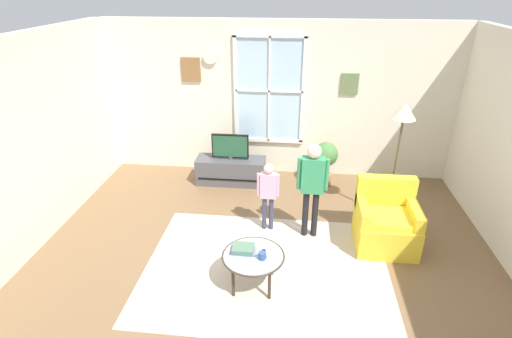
# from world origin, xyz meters

# --- Properties ---
(ground_plane) EXTENTS (6.51, 6.01, 0.02)m
(ground_plane) POSITION_xyz_m (0.00, 0.00, -0.01)
(ground_plane) COLOR brown
(back_wall) EXTENTS (5.91, 0.17, 2.64)m
(back_wall) POSITION_xyz_m (-0.01, 2.76, 1.33)
(back_wall) COLOR silver
(back_wall) RESTS_ON ground_plane
(side_wall_left) EXTENTS (0.12, 5.41, 2.64)m
(side_wall_left) POSITION_xyz_m (-3.02, 0.00, 1.32)
(side_wall_left) COLOR silver
(side_wall_left) RESTS_ON ground_plane
(area_rug) EXTENTS (2.96, 2.22, 0.01)m
(area_rug) POSITION_xyz_m (0.05, -0.03, 0.00)
(area_rug) COLOR #C6B29E
(area_rug) RESTS_ON ground_plane
(tv_stand) EXTENTS (1.17, 0.43, 0.45)m
(tv_stand) POSITION_xyz_m (-0.75, 2.17, 0.22)
(tv_stand) COLOR #4C4C51
(tv_stand) RESTS_ON ground_plane
(television) EXTENTS (0.62, 0.08, 0.44)m
(television) POSITION_xyz_m (-0.75, 2.17, 0.68)
(television) COLOR #4C4C4C
(television) RESTS_ON tv_stand
(armchair) EXTENTS (0.76, 0.74, 0.87)m
(armchair) POSITION_xyz_m (1.56, 0.65, 0.33)
(armchair) COLOR yellow
(armchair) RESTS_ON ground_plane
(coffee_table) EXTENTS (0.71, 0.71, 0.43)m
(coffee_table) POSITION_xyz_m (-0.08, -0.33, 0.39)
(coffee_table) COLOR #99B2B7
(coffee_table) RESTS_ON ground_plane
(book_stack) EXTENTS (0.28, 0.19, 0.07)m
(book_stack) POSITION_xyz_m (-0.20, -0.28, 0.46)
(book_stack) COLOR slate
(book_stack) RESTS_ON coffee_table
(cup) EXTENTS (0.08, 0.08, 0.08)m
(cup) POSITION_xyz_m (0.03, -0.38, 0.47)
(cup) COLOR #334C8C
(cup) RESTS_ON coffee_table
(remote_near_books) EXTENTS (0.06, 0.14, 0.02)m
(remote_near_books) POSITION_xyz_m (0.04, -0.31, 0.43)
(remote_near_books) COLOR black
(remote_near_books) RESTS_ON coffee_table
(person_pink_shirt) EXTENTS (0.31, 0.14, 1.01)m
(person_pink_shirt) POSITION_xyz_m (-0.00, 0.83, 0.64)
(person_pink_shirt) COLOR #333851
(person_pink_shirt) RESTS_ON ground_plane
(person_green_shirt) EXTENTS (0.41, 0.19, 1.35)m
(person_green_shirt) POSITION_xyz_m (0.58, 0.74, 0.85)
(person_green_shirt) COLOR black
(person_green_shirt) RESTS_ON ground_plane
(potted_plant_by_window) EXTENTS (0.41, 0.41, 0.77)m
(potted_plant_by_window) POSITION_xyz_m (0.85, 2.28, 0.49)
(potted_plant_by_window) COLOR #9E6B4C
(potted_plant_by_window) RESTS_ON ground_plane
(floor_lamp) EXTENTS (0.32, 0.32, 1.75)m
(floor_lamp) POSITION_xyz_m (1.74, 1.33, 1.47)
(floor_lamp) COLOR black
(floor_lamp) RESTS_ON ground_plane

